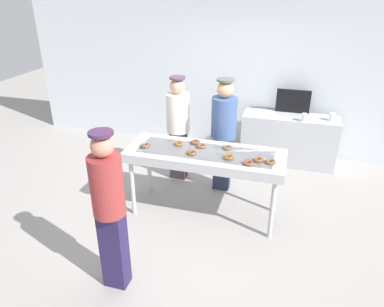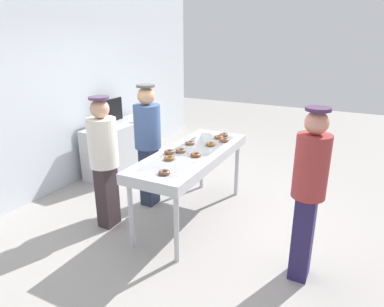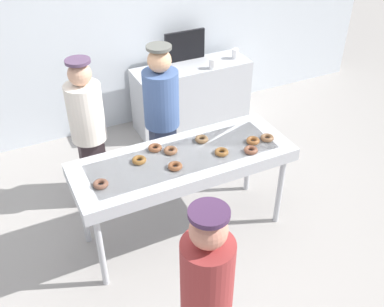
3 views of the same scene
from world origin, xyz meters
name	(u,v)px [view 1 (image 1 of 3)]	position (x,y,z in m)	size (l,w,h in m)	color
ground_plane	(204,212)	(0.00, 0.00, 0.00)	(16.00, 16.00, 0.00)	#9E9993
back_wall	(239,56)	(0.00, 2.32, 1.70)	(8.00, 0.12, 3.40)	silver
fryer_conveyor	(205,157)	(0.00, 0.00, 0.85)	(2.01, 0.74, 0.92)	#B7BABF
chocolate_donut_0	(258,160)	(0.68, -0.08, 0.94)	(0.13, 0.13, 0.04)	brown
chocolate_donut_1	(229,157)	(0.32, -0.12, 0.94)	(0.13, 0.13, 0.04)	brown
chocolate_donut_2	(178,144)	(-0.39, 0.09, 0.94)	(0.13, 0.13, 0.04)	brown
chocolate_donut_3	(248,163)	(0.58, -0.21, 0.94)	(0.13, 0.13, 0.04)	brown
chocolate_donut_4	(145,145)	(-0.78, -0.08, 0.94)	(0.13, 0.13, 0.04)	brown
chocolate_donut_5	(228,148)	(0.26, 0.15, 0.94)	(0.13, 0.13, 0.04)	brown
chocolate_donut_6	(192,153)	(-0.14, -0.13, 0.94)	(0.13, 0.13, 0.04)	brown
chocolate_donut_7	(195,142)	(-0.19, 0.21, 0.94)	(0.13, 0.13, 0.04)	brown
chocolate_donut_8	(271,162)	(0.82, -0.10, 0.94)	(0.13, 0.13, 0.04)	brown
chocolate_donut_9	(201,146)	(-0.08, 0.11, 0.94)	(0.13, 0.13, 0.04)	brown
worker_baker	(224,128)	(0.09, 0.71, 0.97)	(0.36, 0.36, 1.69)	#242D44
worker_assistant	(178,123)	(-0.64, 0.85, 0.93)	(0.35, 0.35, 1.63)	#312629
customer_waiting	(109,206)	(-0.55, -1.49, 0.95)	(0.31, 0.31, 1.71)	#261E4B
prep_counter	(288,140)	(0.99, 1.87, 0.43)	(1.56, 0.51, 0.85)	#B7BABF
paper_cup_0	(332,117)	(1.62, 1.83, 0.92)	(0.09, 0.09, 0.13)	white
paper_cup_1	(304,117)	(1.20, 1.68, 0.92)	(0.09, 0.09, 0.13)	white
menu_display	(293,101)	(0.99, 2.07, 1.05)	(0.56, 0.04, 0.39)	black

